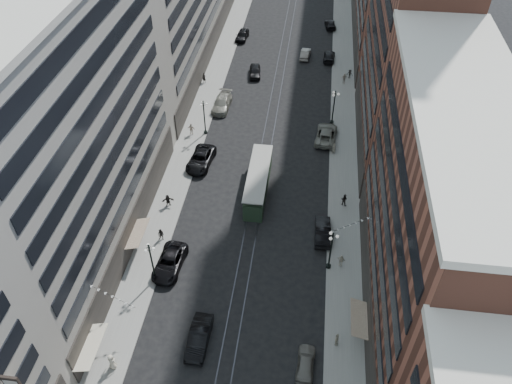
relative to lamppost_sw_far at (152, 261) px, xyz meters
The scene contains 35 objects.
ground 33.44m from the lamppost_sw_far, 73.96° to the left, with size 220.00×220.00×0.00m, color black.
sidewalk_west 42.15m from the lamppost_sw_far, 92.45° to the left, with size 4.00×180.00×0.15m, color gray.
sidewalk_east 46.70m from the lamppost_sw_far, 64.31° to the left, with size 4.00×180.00×0.15m, color gray.
rail_west 42.96m from the lamppost_sw_far, 78.56° to the left, with size 0.12×180.00×0.02m, color #2D2D33.
rail_east 43.26m from the lamppost_sw_far, 76.74° to the left, with size 0.12×180.00×0.02m, color #2D2D33.
building_west_mid 14.31m from the lamppost_sw_far, 147.34° to the left, with size 8.00×36.00×28.00m, color gray.
building_east_mid 27.67m from the lamppost_sw_far, ahead, with size 8.00×30.00×24.00m, color brown.
lamppost_sw_far is the anchor object (origin of this frame).
lamppost_sw_mid 27.00m from the lamppost_sw_far, 90.00° to the left, with size 1.03×1.14×5.52m.
lamppost_se_far 18.83m from the lamppost_sw_far, 12.26° to the left, with size 1.03×1.14×5.52m.
lamppost_se_mid 36.91m from the lamppost_sw_far, 60.10° to the left, with size 1.03×1.14×5.52m.
streetcar 18.13m from the lamppost_sw_far, 59.36° to the left, with size 2.53×11.45×3.17m.
car_2 3.16m from the lamppost_sw_far, 59.04° to the left, with size 2.73×5.91×1.64m, color black.
car_4 18.52m from the lamppost_sw_far, 25.96° to the right, with size 1.63×4.04×1.38m, color #646159.
car_5 9.50m from the lamppost_sw_far, 47.36° to the right, with size 1.82×5.23×1.72m, color black.
pedestrian_1 10.60m from the lamppost_sw_far, 96.03° to the right, with size 0.93×0.51×1.91m, color beige.
pedestrian_2 6.14m from the lamppost_sw_far, 98.54° to the left, with size 0.77×0.42×1.58m, color black.
pedestrian_4 20.15m from the lamppost_sw_far, 15.65° to the right, with size 0.96×0.44×1.63m, color #B2AB93.
car_7 20.14m from the lamppost_sw_far, 87.71° to the left, with size 2.89×6.27×1.74m, color black.
car_8 34.27m from the lamppost_sw_far, 87.98° to the left, with size 2.46×6.06×1.76m, color gray.
car_9 58.61m from the lamppost_sw_far, 89.22° to the left, with size 2.00×4.97×1.69m, color black.
car_10 19.75m from the lamppost_sw_far, 26.24° to the left, with size 1.76×5.05×1.67m, color black.
car_11 33.05m from the lamppost_sw_far, 57.75° to the left, with size 2.87×6.22×1.73m, color slate.
car_12 55.09m from the lamppost_sw_far, 71.35° to the left, with size 1.97×4.85×1.41m, color black.
car_13 45.24m from the lamppost_sw_far, 83.60° to the left, with size 1.88×4.68×1.59m, color black.
car_14 54.29m from the lamppost_sw_far, 75.82° to the left, with size 1.56×4.48×1.47m, color gray.
pedestrian_5 11.68m from the lamppost_sw_far, 97.64° to the left, with size 1.50×0.43×1.62m, color black.
pedestrian_6 26.63m from the lamppost_sw_far, 94.22° to the left, with size 1.06×0.48×1.80m, color #B5A796.
pedestrian_7 24.67m from the lamppost_sw_far, 35.23° to the left, with size 0.83×0.45×1.70m, color black.
pedestrian_8 30.94m from the lamppost_sw_far, 52.71° to the left, with size 0.59×0.39×1.61m, color #9C9681.
pedestrian_9 50.49m from the lamppost_sw_far, 65.17° to the left, with size 1.02×0.42×1.58m, color black.
car_extra_0 68.26m from the lamppost_sw_far, 75.05° to the left, with size 1.93×4.75×1.38m, color black.
pedestrian_extra_0 20.32m from the lamppost_sw_far, 12.73° to the left, with size 0.91×0.42×1.56m, color #B4AB95.
pedestrian_extra_1 48.42m from the lamppost_sw_far, 65.32° to the left, with size 1.09×0.49×1.85m, color #A39587.
pedestrian_extra_2 41.47m from the lamppost_sw_far, 94.29° to the left, with size 0.63×0.41×1.72m, color black.
Camera 1 is at (5.68, -3.64, 43.23)m, focal length 35.00 mm.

